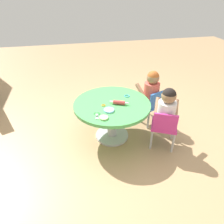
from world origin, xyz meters
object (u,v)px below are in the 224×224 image
child_chair_left (164,126)px  rolling_pin (119,102)px  child_chair_right (152,104)px  seated_child_left (167,108)px  craft_scissors (97,115)px  craft_table (112,111)px  seated_child_right (151,89)px

child_chair_left → rolling_pin: 0.61m
rolling_pin → child_chair_right: bearing=-65.2°
seated_child_left → child_chair_right: size_ratio=0.95×
seated_child_left → child_chair_right: bearing=-3.2°
child_chair_left → rolling_pin: rolling_pin is taller
seated_child_left → rolling_pin: seated_child_left is taller
seated_child_left → craft_scissors: 0.82m
craft_scissors → child_chair_left: bearing=-96.3°
child_chair_left → child_chair_right: (0.52, -0.04, 0.00)m
craft_table → seated_child_right: size_ratio=1.86×
craft_table → child_chair_left: bearing=-118.4°
craft_table → child_chair_right: child_chair_right is taller
craft_scissors → rolling_pin: bearing=-58.7°
seated_child_right → craft_scissors: (-0.47, 0.83, -0.01)m
craft_scissors → seated_child_right: bearing=-60.4°
craft_table → child_chair_right: size_ratio=1.77×
craft_table → craft_scissors: (-0.22, 0.22, 0.12)m
child_chair_right → craft_scissors: 0.97m
craft_table → child_chair_right: 0.66m
child_chair_right → seated_child_left: bearing=176.8°
rolling_pin → seated_child_right: bearing=-61.4°
craft_table → rolling_pin: bearing=-118.2°
seated_child_left → rolling_pin: size_ratio=2.32×
rolling_pin → seated_child_left: bearing=-114.4°
craft_table → rolling_pin: size_ratio=4.32×
child_chair_left → child_chair_right: 0.52m
craft_table → craft_scissors: craft_scissors is taller
craft_table → seated_child_right: 0.67m
child_chair_left → seated_child_right: (0.56, -0.03, 0.23)m
seated_child_left → craft_scissors: size_ratio=3.68×
rolling_pin → craft_scissors: 0.35m
child_chair_left → rolling_pin: size_ratio=2.44×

